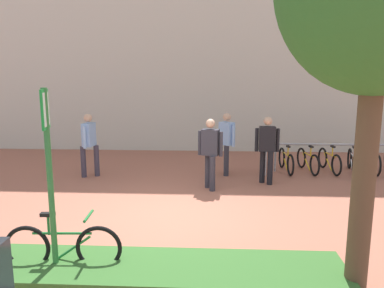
{
  "coord_description": "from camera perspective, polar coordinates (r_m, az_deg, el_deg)",
  "views": [
    {
      "loc": [
        0.78,
        -7.08,
        2.76
      ],
      "look_at": [
        0.29,
        2.4,
        1.0
      ],
      "focal_mm": 35.46,
      "sensor_mm": 36.0,
      "label": 1
    }
  ],
  "objects": [
    {
      "name": "ground_plane",
      "position": [
        7.64,
        -3.15,
        -10.7
      ],
      "size": [
        60.0,
        60.0,
        0.0
      ],
      "primitive_type": "plane",
      "color": "#9E5B47"
    },
    {
      "name": "building_facade",
      "position": [
        14.33,
        -0.19,
        19.49
      ],
      "size": [
        28.0,
        1.2,
        10.0
      ],
      "primitive_type": "cube",
      "color": "beige",
      "rests_on": "ground"
    },
    {
      "name": "planter_strip",
      "position": [
        5.75,
        -14.59,
        -17.68
      ],
      "size": [
        7.0,
        1.1,
        0.16
      ],
      "primitive_type": "cube",
      "color": "#336028",
      "rests_on": "ground"
    },
    {
      "name": "parking_sign_post",
      "position": [
        5.39,
        -20.79,
        -1.73
      ],
      "size": [
        0.1,
        0.36,
        2.59
      ],
      "color": "#2D7238",
      "rests_on": "ground"
    },
    {
      "name": "bike_at_sign",
      "position": [
        5.86,
        -18.81,
        -14.4
      ],
      "size": [
        1.68,
        0.42,
        0.86
      ],
      "color": "black",
      "rests_on": "ground"
    },
    {
      "name": "bike_rack_cluster",
      "position": [
        11.59,
        21.43,
        -2.27
      ],
      "size": [
        3.76,
        1.62,
        0.83
      ],
      "color": "#99999E",
      "rests_on": "ground"
    },
    {
      "name": "bollard_steel",
      "position": [
        10.62,
        10.75,
        -2.25
      ],
      "size": [
        0.16,
        0.16,
        0.9
      ],
      "primitive_type": "cylinder",
      "color": "#ADADB2",
      "rests_on": "ground"
    },
    {
      "name": "person_suited_dark",
      "position": [
        9.06,
        2.76,
        -0.83
      ],
      "size": [
        0.59,
        0.4,
        1.72
      ],
      "color": "#2D2D38",
      "rests_on": "ground"
    },
    {
      "name": "person_suited_navy",
      "position": [
        9.71,
        11.21,
        -0.26
      ],
      "size": [
        0.61,
        0.31,
        1.72
      ],
      "color": "black",
      "rests_on": "ground"
    },
    {
      "name": "person_shirt_blue",
      "position": [
        10.42,
        5.23,
        0.63
      ],
      "size": [
        0.45,
        0.48,
        1.72
      ],
      "color": "#2D2D38",
      "rests_on": "ground"
    },
    {
      "name": "person_shirt_white",
      "position": [
        10.55,
        -15.22,
        0.43
      ],
      "size": [
        0.46,
        0.61,
        1.72
      ],
      "color": "#383342",
      "rests_on": "ground"
    }
  ]
}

